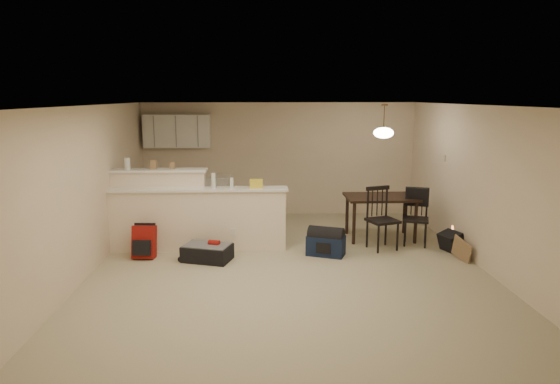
{
  "coord_description": "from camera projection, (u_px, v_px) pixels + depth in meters",
  "views": [
    {
      "loc": [
        -0.45,
        -7.51,
        2.63
      ],
      "look_at": [
        -0.1,
        0.7,
        1.05
      ],
      "focal_mm": 32.0,
      "sensor_mm": 36.0,
      "label": 1
    }
  ],
  "objects": [
    {
      "name": "pendant_lamp",
      "position": [
        384.0,
        132.0,
        9.02
      ],
      "size": [
        0.36,
        0.36,
        0.62
      ],
      "color": "brown",
      "rests_on": "room"
    },
    {
      "name": "upper_cabinets",
      "position": [
        177.0,
        131.0,
        10.69
      ],
      "size": [
        1.4,
        0.34,
        0.7
      ],
      "primitive_type": "cube",
      "color": "white",
      "rests_on": "room"
    },
    {
      "name": "small_box",
      "position": [
        172.0,
        166.0,
        8.63
      ],
      "size": [
        0.08,
        0.06,
        0.12
      ],
      "primitive_type": "cube",
      "color": "#8F6D49",
      "rests_on": "breakfast_bar"
    },
    {
      "name": "dining_chair_near",
      "position": [
        383.0,
        219.0,
        8.64
      ],
      "size": [
        0.6,
        0.58,
        1.09
      ],
      "primitive_type": null,
      "rotation": [
        0.0,
        0.0,
        0.33
      ],
      "color": "black",
      "rests_on": "ground"
    },
    {
      "name": "jar",
      "position": [
        127.0,
        164.0,
        8.59
      ],
      "size": [
        0.1,
        0.1,
        0.2
      ],
      "primitive_type": "cylinder",
      "color": "silver",
      "rests_on": "breakfast_bar"
    },
    {
      "name": "breakfast_bar",
      "position": [
        184.0,
        215.0,
        8.66
      ],
      "size": [
        3.08,
        0.58,
        1.39
      ],
      "color": "#F5E1C6",
      "rests_on": "ground"
    },
    {
      "name": "thermostat",
      "position": [
        444.0,
        158.0,
        9.25
      ],
      "size": [
        0.02,
        0.12,
        0.12
      ],
      "primitive_type": "cube",
      "color": "beige",
      "rests_on": "room"
    },
    {
      "name": "dining_chair_far",
      "position": [
        416.0,
        218.0,
        8.9
      ],
      "size": [
        0.54,
        0.53,
        0.99
      ],
      "primitive_type": null,
      "rotation": [
        0.0,
        0.0,
        -0.32
      ],
      "color": "black",
      "rests_on": "ground"
    },
    {
      "name": "suitcase",
      "position": [
        207.0,
        253.0,
        8.11
      ],
      "size": [
        0.86,
        0.69,
        0.25
      ],
      "primitive_type": "cube",
      "rotation": [
        0.0,
        0.0,
        -0.3
      ],
      "color": "black",
      "rests_on": "ground"
    },
    {
      "name": "red_backpack",
      "position": [
        144.0,
        242.0,
        8.22
      ],
      "size": [
        0.37,
        0.25,
        0.54
      ],
      "primitive_type": "cube",
      "rotation": [
        0.0,
        0.0,
        -0.07
      ],
      "color": "maroon",
      "rests_on": "ground"
    },
    {
      "name": "room",
      "position": [
        288.0,
        188.0,
        7.65
      ],
      "size": [
        7.0,
        7.02,
        2.5
      ],
      "color": "#B3A989",
      "rests_on": "ground"
    },
    {
      "name": "navy_duffel",
      "position": [
        326.0,
        245.0,
        8.37
      ],
      "size": [
        0.69,
        0.54,
        0.34
      ],
      "primitive_type": "cube",
      "rotation": [
        0.0,
        0.0,
        -0.38
      ],
      "color": "#121E3A",
      "rests_on": "ground"
    },
    {
      "name": "dining_table",
      "position": [
        381.0,
        201.0,
        9.26
      ],
      "size": [
        1.3,
        0.87,
        0.81
      ],
      "rotation": [
        0.0,
        0.0,
        0.01
      ],
      "color": "black",
      "rests_on": "ground"
    },
    {
      "name": "cardboard_sheet",
      "position": [
        462.0,
        250.0,
        8.11
      ],
      "size": [
        0.12,
        0.45,
        0.35
      ],
      "primitive_type": "cube",
      "rotation": [
        0.0,
        0.0,
        1.8
      ],
      "color": "#8F6D49",
      "rests_on": "ground"
    },
    {
      "name": "cereal_box",
      "position": [
        153.0,
        165.0,
        8.61
      ],
      "size": [
        0.1,
        0.07,
        0.16
      ],
      "primitive_type": "cube",
      "color": "#8F6D49",
      "rests_on": "breakfast_bar"
    },
    {
      "name": "black_daypack",
      "position": [
        451.0,
        242.0,
        8.57
      ],
      "size": [
        0.37,
        0.44,
        0.33
      ],
      "primitive_type": "cube",
      "rotation": [
        0.0,
        0.0,
        1.91
      ],
      "color": "black",
      "rests_on": "ground"
    },
    {
      "name": "bottle_a",
      "position": [
        213.0,
        181.0,
        8.49
      ],
      "size": [
        0.07,
        0.07,
        0.26
      ],
      "primitive_type": "cylinder",
      "color": "silver",
      "rests_on": "breakfast_bar"
    },
    {
      "name": "kitchen_counter",
      "position": [
        188.0,
        198.0,
        10.85
      ],
      "size": [
        1.8,
        0.6,
        0.9
      ],
      "primitive_type": "cube",
      "color": "white",
      "rests_on": "ground"
    },
    {
      "name": "bag_lump",
      "position": [
        256.0,
        184.0,
        8.53
      ],
      "size": [
        0.22,
        0.18,
        0.14
      ],
      "primitive_type": "cube",
      "color": "#8F6D49",
      "rests_on": "breakfast_bar"
    },
    {
      "name": "bottle_b",
      "position": [
        232.0,
        183.0,
        8.51
      ],
      "size": [
        0.06,
        0.06,
        0.18
      ],
      "primitive_type": "cylinder",
      "color": "silver",
      "rests_on": "breakfast_bar"
    }
  ]
}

